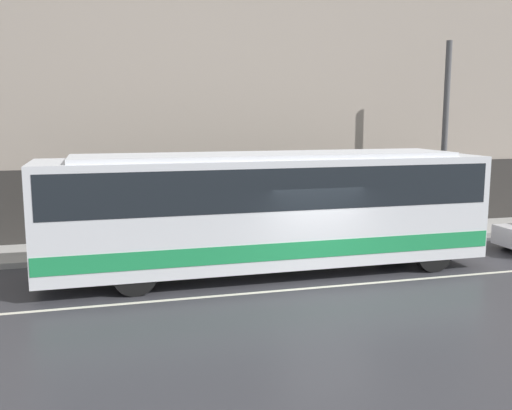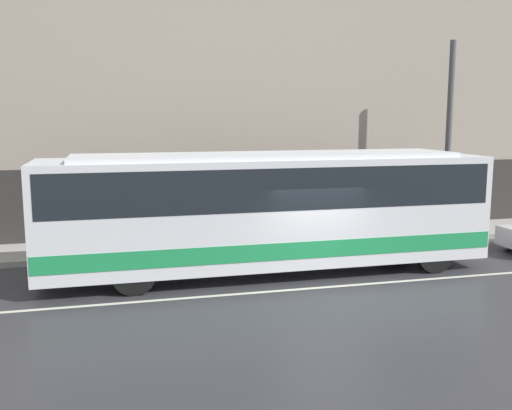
# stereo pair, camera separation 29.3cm
# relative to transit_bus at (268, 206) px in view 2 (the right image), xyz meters

# --- Properties ---
(ground_plane) EXTENTS (60.00, 60.00, 0.00)m
(ground_plane) POSITION_rel_transit_bus_xyz_m (0.97, -1.72, -1.88)
(ground_plane) COLOR #333338
(sidewalk) EXTENTS (60.00, 2.57, 0.17)m
(sidewalk) POSITION_rel_transit_bus_xyz_m (0.97, 3.56, -1.80)
(sidewalk) COLOR #A09E99
(sidewalk) RESTS_ON ground_plane
(building_facade) EXTENTS (60.00, 0.35, 10.44)m
(building_facade) POSITION_rel_transit_bus_xyz_m (0.97, 4.99, 3.15)
(building_facade) COLOR gray
(building_facade) RESTS_ON ground_plane
(lane_stripe) EXTENTS (54.00, 0.14, 0.01)m
(lane_stripe) POSITION_rel_transit_bus_xyz_m (0.97, -1.72, -1.88)
(lane_stripe) COLOR beige
(lane_stripe) RESTS_ON ground_plane
(transit_bus) EXTENTS (12.25, 2.60, 3.34)m
(transit_bus) POSITION_rel_transit_bus_xyz_m (0.00, 0.00, 0.00)
(transit_bus) COLOR silver
(transit_bus) RESTS_ON ground_plane
(utility_pole_near) EXTENTS (0.21, 0.21, 6.75)m
(utility_pole_near) POSITION_rel_transit_bus_xyz_m (7.40, 2.95, 1.67)
(utility_pole_near) COLOR #4C4C4F
(utility_pole_near) RESTS_ON sidewalk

